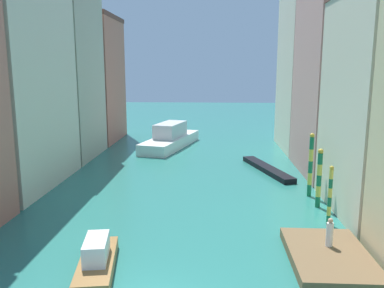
{
  "coord_description": "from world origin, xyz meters",
  "views": [
    {
      "loc": [
        2.51,
        -14.25,
        9.61
      ],
      "look_at": [
        0.04,
        28.49,
        1.5
      ],
      "focal_mm": 37.18,
      "sensor_mm": 36.0,
      "label": 1
    }
  ],
  "objects_px": {
    "waterfront_dock": "(329,257)",
    "vaporetto_white": "(170,138)",
    "mooring_pole_0": "(330,195)",
    "mooring_pole_1": "(319,177)",
    "gondola_black": "(267,169)",
    "mooring_pole_2": "(311,164)",
    "motorboat_0": "(97,259)",
    "person_on_dock": "(330,233)"
  },
  "relations": [
    {
      "from": "vaporetto_white",
      "to": "waterfront_dock",
      "type": "bearing_deg",
      "value": -68.97
    },
    {
      "from": "waterfront_dock",
      "to": "person_on_dock",
      "type": "xyz_separation_m",
      "value": [
        0.17,
        0.7,
        0.97
      ]
    },
    {
      "from": "person_on_dock",
      "to": "gondola_black",
      "type": "relative_size",
      "value": 0.17
    },
    {
      "from": "vaporetto_white",
      "to": "motorboat_0",
      "type": "bearing_deg",
      "value": -90.23
    },
    {
      "from": "waterfront_dock",
      "to": "gondola_black",
      "type": "relative_size",
      "value": 0.66
    },
    {
      "from": "vaporetto_white",
      "to": "motorboat_0",
      "type": "xyz_separation_m",
      "value": [
        -0.12,
        -30.97,
        -0.54
      ]
    },
    {
      "from": "mooring_pole_0",
      "to": "person_on_dock",
      "type": "bearing_deg",
      "value": -105.22
    },
    {
      "from": "waterfront_dock",
      "to": "gondola_black",
      "type": "distance_m",
      "value": 18.15
    },
    {
      "from": "vaporetto_white",
      "to": "motorboat_0",
      "type": "distance_m",
      "value": 30.98
    },
    {
      "from": "mooring_pole_0",
      "to": "vaporetto_white",
      "type": "xyz_separation_m",
      "value": [
        -12.66,
        24.4,
        -0.82
      ]
    },
    {
      "from": "person_on_dock",
      "to": "motorboat_0",
      "type": "distance_m",
      "value": 11.85
    },
    {
      "from": "mooring_pole_1",
      "to": "gondola_black",
      "type": "bearing_deg",
      "value": 103.0
    },
    {
      "from": "mooring_pole_0",
      "to": "vaporetto_white",
      "type": "relative_size",
      "value": 0.29
    },
    {
      "from": "mooring_pole_0",
      "to": "mooring_pole_2",
      "type": "bearing_deg",
      "value": 88.99
    },
    {
      "from": "mooring_pole_1",
      "to": "motorboat_0",
      "type": "distance_m",
      "value": 16.27
    },
    {
      "from": "waterfront_dock",
      "to": "mooring_pole_0",
      "type": "bearing_deg",
      "value": 74.99
    },
    {
      "from": "vaporetto_white",
      "to": "mooring_pole_0",
      "type": "bearing_deg",
      "value": -62.57
    },
    {
      "from": "waterfront_dock",
      "to": "mooring_pole_2",
      "type": "height_order",
      "value": "mooring_pole_2"
    },
    {
      "from": "waterfront_dock",
      "to": "mooring_pole_0",
      "type": "relative_size",
      "value": 1.6
    },
    {
      "from": "waterfront_dock",
      "to": "vaporetto_white",
      "type": "height_order",
      "value": "vaporetto_white"
    },
    {
      "from": "gondola_black",
      "to": "waterfront_dock",
      "type": "bearing_deg",
      "value": -87.44
    },
    {
      "from": "mooring_pole_2",
      "to": "gondola_black",
      "type": "xyz_separation_m",
      "value": [
        -2.26,
        7.45,
        -2.27
      ]
    },
    {
      "from": "mooring_pole_1",
      "to": "vaporetto_white",
      "type": "distance_m",
      "value": 24.79
    },
    {
      "from": "mooring_pole_1",
      "to": "mooring_pole_0",
      "type": "bearing_deg",
      "value": -92.34
    },
    {
      "from": "motorboat_0",
      "to": "person_on_dock",
      "type": "bearing_deg",
      "value": 10.97
    },
    {
      "from": "mooring_pole_0",
      "to": "mooring_pole_2",
      "type": "distance_m",
      "value": 5.69
    },
    {
      "from": "person_on_dock",
      "to": "mooring_pole_1",
      "type": "distance_m",
      "value": 7.68
    },
    {
      "from": "waterfront_dock",
      "to": "mooring_pole_2",
      "type": "distance_m",
      "value": 11.01
    },
    {
      "from": "mooring_pole_1",
      "to": "vaporetto_white",
      "type": "bearing_deg",
      "value": 121.1
    },
    {
      "from": "gondola_black",
      "to": "motorboat_0",
      "type": "xyz_separation_m",
      "value": [
        -10.63,
        -19.68,
        0.34
      ]
    },
    {
      "from": "mooring_pole_1",
      "to": "motorboat_0",
      "type": "relative_size",
      "value": 0.8
    },
    {
      "from": "person_on_dock",
      "to": "vaporetto_white",
      "type": "distance_m",
      "value": 30.93
    },
    {
      "from": "mooring_pole_0",
      "to": "vaporetto_white",
      "type": "distance_m",
      "value": 27.5
    },
    {
      "from": "mooring_pole_2",
      "to": "gondola_black",
      "type": "bearing_deg",
      "value": 106.87
    },
    {
      "from": "vaporetto_white",
      "to": "gondola_black",
      "type": "height_order",
      "value": "vaporetto_white"
    },
    {
      "from": "mooring_pole_1",
      "to": "gondola_black",
      "type": "relative_size",
      "value": 0.46
    },
    {
      "from": "gondola_black",
      "to": "mooring_pole_1",
      "type": "bearing_deg",
      "value": -77.0
    },
    {
      "from": "waterfront_dock",
      "to": "person_on_dock",
      "type": "height_order",
      "value": "person_on_dock"
    },
    {
      "from": "mooring_pole_0",
      "to": "mooring_pole_2",
      "type": "xyz_separation_m",
      "value": [
        0.1,
        5.66,
        0.57
      ]
    },
    {
      "from": "mooring_pole_2",
      "to": "waterfront_dock",
      "type": "bearing_deg",
      "value": -97.72
    },
    {
      "from": "mooring_pole_0",
      "to": "mooring_pole_1",
      "type": "distance_m",
      "value": 3.2
    },
    {
      "from": "mooring_pole_2",
      "to": "gondola_black",
      "type": "distance_m",
      "value": 8.1
    }
  ]
}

